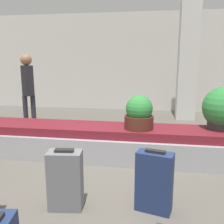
% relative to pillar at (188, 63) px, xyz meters
% --- Properties ---
extents(ground_plane, '(18.00, 18.00, 0.00)m').
position_rel_pillar_xyz_m(ground_plane, '(-1.61, -4.83, -1.60)').
color(ground_plane, '#59544C').
extents(back_wall, '(18.00, 0.06, 3.20)m').
position_rel_pillar_xyz_m(back_wall, '(-1.61, 1.12, 0.00)').
color(back_wall, beige).
rests_on(back_wall, ground_plane).
extents(carousel, '(8.77, 0.86, 0.56)m').
position_rel_pillar_xyz_m(carousel, '(-1.61, -3.28, -1.33)').
color(carousel, '#9E9EA3').
rests_on(carousel, ground_plane).
extents(pillar, '(0.52, 0.52, 3.20)m').
position_rel_pillar_xyz_m(pillar, '(0.00, 0.00, 0.00)').
color(pillar, silver).
rests_on(pillar, ground_plane).
extents(suitcase_3, '(0.43, 0.28, 0.72)m').
position_rel_pillar_xyz_m(suitcase_3, '(-0.90, -4.78, -1.25)').
color(suitcase_3, navy).
rests_on(suitcase_3, ground_plane).
extents(suitcase_6, '(0.40, 0.27, 0.71)m').
position_rel_pillar_xyz_m(suitcase_6, '(-1.89, -4.88, -1.26)').
color(suitcase_6, slate).
rests_on(suitcase_6, ground_plane).
extents(potted_plant_0, '(0.48, 0.48, 0.56)m').
position_rel_pillar_xyz_m(potted_plant_0, '(-1.15, -3.36, -0.79)').
color(potted_plant_0, '#4C2319').
rests_on(potted_plant_0, carousel).
extents(potted_plant_1, '(0.68, 0.68, 0.69)m').
position_rel_pillar_xyz_m(potted_plant_1, '(0.20, -3.15, -0.72)').
color(potted_plant_1, '#2D2D2D').
rests_on(potted_plant_1, carousel).
extents(traveler_0, '(0.36, 0.35, 1.80)m').
position_rel_pillar_xyz_m(traveler_0, '(-3.79, -1.99, -0.51)').
color(traveler_0, '#282833').
rests_on(traveler_0, ground_plane).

